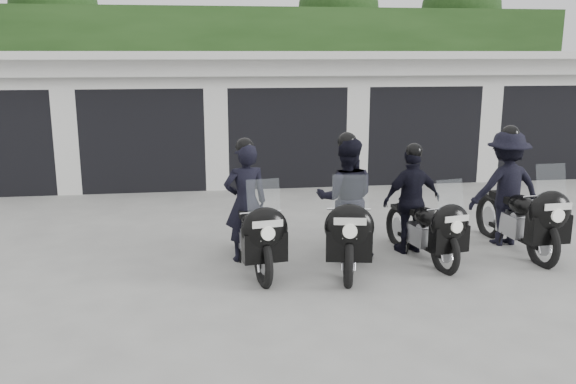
{
  "coord_description": "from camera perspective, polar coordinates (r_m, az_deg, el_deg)",
  "views": [
    {
      "loc": [
        -1.88,
        -7.62,
        2.94
      ],
      "look_at": [
        -0.71,
        0.51,
        1.05
      ],
      "focal_mm": 38.0,
      "sensor_mm": 36.0,
      "label": 1
    }
  ],
  "objects": [
    {
      "name": "ground",
      "position": [
        8.38,
        5.36,
        -7.64
      ],
      "size": [
        80.0,
        80.0,
        0.0
      ],
      "primitive_type": "plane",
      "color": "gray",
      "rests_on": "ground"
    },
    {
      "name": "garage_block",
      "position": [
        15.86,
        -1.35,
        7.46
      ],
      "size": [
        16.4,
        6.8,
        2.96
      ],
      "color": "silver",
      "rests_on": "ground"
    },
    {
      "name": "background_vegetation",
      "position": [
        20.66,
        -1.98,
        12.47
      ],
      "size": [
        20.0,
        3.9,
        5.8
      ],
      "color": "#193413",
      "rests_on": "ground"
    },
    {
      "name": "police_bike_a",
      "position": [
        8.43,
        -3.53,
        -2.28
      ],
      "size": [
        0.82,
        2.1,
        1.84
      ],
      "rotation": [
        0.0,
        0.0,
        0.15
      ],
      "color": "black",
      "rests_on": "ground"
    },
    {
      "name": "police_bike_b",
      "position": [
        8.61,
        5.47,
        -1.48
      ],
      "size": [
        1.04,
        2.17,
        1.9
      ],
      "rotation": [
        0.0,
        0.0,
        -0.19
      ],
      "color": "black",
      "rests_on": "ground"
    },
    {
      "name": "police_bike_c",
      "position": [
        9.09,
        12.01,
        -1.46
      ],
      "size": [
        1.01,
        1.94,
        1.7
      ],
      "rotation": [
        0.0,
        0.0,
        0.19
      ],
      "color": "black",
      "rests_on": "ground"
    },
    {
      "name": "police_bike_d",
      "position": [
        9.87,
        20.21,
        -0.27
      ],
      "size": [
        1.19,
        2.21,
        1.92
      ],
      "rotation": [
        0.0,
        0.0,
        0.06
      ],
      "color": "black",
      "rests_on": "ground"
    }
  ]
}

